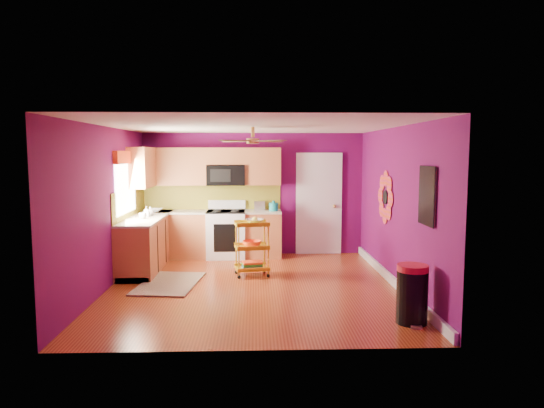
{
  "coord_description": "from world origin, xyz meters",
  "views": [
    {
      "loc": [
        0.03,
        -7.47,
        2.09
      ],
      "look_at": [
        0.31,
        0.4,
        1.26
      ],
      "focal_mm": 32.0,
      "sensor_mm": 36.0,
      "label": 1
    }
  ],
  "objects": [
    {
      "name": "teal_kettle",
      "position": [
        0.4,
        2.16,
        1.02
      ],
      "size": [
        0.18,
        0.18,
        0.21
      ],
      "color": "teal",
      "rests_on": "lower_cabinets"
    },
    {
      "name": "trash_can",
      "position": [
        1.96,
        -1.73,
        0.36
      ],
      "size": [
        0.44,
        0.45,
        0.73
      ],
      "color": "black",
      "rests_on": "ground"
    },
    {
      "name": "panel_door",
      "position": [
        1.35,
        2.47,
        1.02
      ],
      "size": [
        0.95,
        0.11,
        2.15
      ],
      "color": "white",
      "rests_on": "ground"
    },
    {
      "name": "shag_rug",
      "position": [
        -1.35,
        0.18,
        0.01
      ],
      "size": [
        1.04,
        1.52,
        0.02
      ],
      "primitive_type": "cube",
      "rotation": [
        0.0,
        0.0,
        -0.12
      ],
      "color": "#331C11",
      "rests_on": "ground"
    },
    {
      "name": "electric_range",
      "position": [
        -0.55,
        2.17,
        0.48
      ],
      "size": [
        0.76,
        0.66,
        1.13
      ],
      "color": "white",
      "rests_on": "ground"
    },
    {
      "name": "upper_cabinetry",
      "position": [
        -1.24,
        2.17,
        1.8
      ],
      "size": [
        2.8,
        2.3,
        1.26
      ],
      "color": "#984E29",
      "rests_on": "ground"
    },
    {
      "name": "counter_dish",
      "position": [
        -1.93,
        2.06,
        0.97
      ],
      "size": [
        0.27,
        0.27,
        0.07
      ],
      "primitive_type": "imported",
      "color": "white",
      "rests_on": "lower_cabinets"
    },
    {
      "name": "room_envelope",
      "position": [
        0.03,
        0.0,
        1.63
      ],
      "size": [
        4.54,
        5.04,
        2.52
      ],
      "color": "#600A50",
      "rests_on": "ground"
    },
    {
      "name": "right_wall_art",
      "position": [
        2.23,
        -0.34,
        1.44
      ],
      "size": [
        0.04,
        2.74,
        1.04
      ],
      "color": "black",
      "rests_on": "ground"
    },
    {
      "name": "ground",
      "position": [
        0.0,
        0.0,
        0.0
      ],
      "size": [
        5.0,
        5.0,
        0.0
      ],
      "primitive_type": "plane",
      "color": "maroon",
      "rests_on": "ground"
    },
    {
      "name": "rolling_cart",
      "position": [
        -0.02,
        0.68,
        0.52
      ],
      "size": [
        0.62,
        0.5,
        1.01
      ],
      "color": "yellow",
      "rests_on": "ground"
    },
    {
      "name": "soap_bottle_b",
      "position": [
        -1.92,
        1.55,
        1.02
      ],
      "size": [
        0.13,
        0.13,
        0.16
      ],
      "primitive_type": "imported",
      "color": "white",
      "rests_on": "lower_cabinets"
    },
    {
      "name": "lower_cabinets",
      "position": [
        -1.35,
        1.82,
        0.43
      ],
      "size": [
        2.81,
        2.31,
        0.94
      ],
      "color": "#984E29",
      "rests_on": "ground"
    },
    {
      "name": "counter_cup",
      "position": [
        -1.95,
        1.08,
        0.99
      ],
      "size": [
        0.13,
        0.13,
        0.1
      ],
      "primitive_type": "imported",
      "color": "white",
      "rests_on": "lower_cabinets"
    },
    {
      "name": "ceiling_fan",
      "position": [
        0.0,
        0.2,
        2.29
      ],
      "size": [
        1.01,
        1.01,
        0.26
      ],
      "color": "#BF8C3F",
      "rests_on": "ground"
    },
    {
      "name": "left_window",
      "position": [
        -2.22,
        1.05,
        1.74
      ],
      "size": [
        0.08,
        1.35,
        1.08
      ],
      "color": "white",
      "rests_on": "ground"
    },
    {
      "name": "soap_bottle_a",
      "position": [
        -1.94,
        1.33,
        1.04
      ],
      "size": [
        0.09,
        0.09,
        0.19
      ],
      "primitive_type": "imported",
      "color": "#EA3F72",
      "rests_on": "lower_cabinets"
    },
    {
      "name": "toaster",
      "position": [
        0.12,
        2.32,
        1.03
      ],
      "size": [
        0.22,
        0.15,
        0.18
      ],
      "primitive_type": "cube",
      "color": "beige",
      "rests_on": "lower_cabinets"
    }
  ]
}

